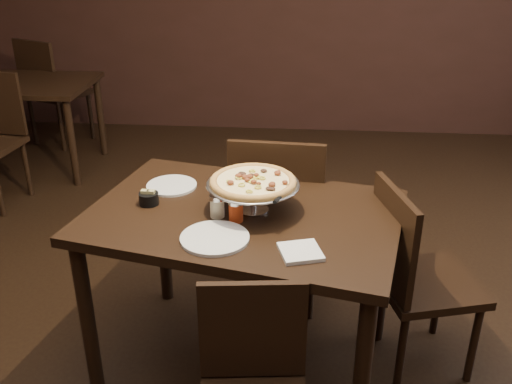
{
  "coord_description": "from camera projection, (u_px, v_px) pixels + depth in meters",
  "views": [
    {
      "loc": [
        0.14,
        -2.12,
        1.93
      ],
      "look_at": [
        -0.04,
        0.07,
        0.89
      ],
      "focal_mm": 40.0,
      "sensor_mm": 36.0,
      "label": 1
    }
  ],
  "objects": [
    {
      "name": "plate_near",
      "position": [
        215.0,
        238.0,
        2.21
      ],
      "size": [
        0.27,
        0.27,
        0.01
      ],
      "primitive_type": "cylinder",
      "color": "silver",
      "rests_on": "dining_table"
    },
    {
      "name": "background_table",
      "position": [
        19.0,
        93.0,
        4.72
      ],
      "size": [
        1.2,
        0.8,
        0.75
      ],
      "color": "black",
      "rests_on": "ground"
    },
    {
      "name": "chair_far",
      "position": [
        278.0,
        216.0,
        2.97
      ],
      "size": [
        0.5,
        0.5,
        1.0
      ],
      "rotation": [
        0.0,
        0.0,
        3.08
      ],
      "color": "black",
      "rests_on": "ground"
    },
    {
      "name": "serving_spatula",
      "position": [
        280.0,
        198.0,
        2.26
      ],
      "size": [
        0.12,
        0.12,
        0.02
      ],
      "rotation": [
        0.0,
        0.0,
        -0.34
      ],
      "color": "silver",
      "rests_on": "pizza_stand"
    },
    {
      "name": "room",
      "position": [
        282.0,
        77.0,
        2.17
      ],
      "size": [
        6.04,
        7.04,
        2.84
      ],
      "color": "black",
      "rests_on": "ground"
    },
    {
      "name": "pizza_stand",
      "position": [
        253.0,
        182.0,
        2.39
      ],
      "size": [
        0.39,
        0.39,
        0.16
      ],
      "color": "silver",
      "rests_on": "dining_table"
    },
    {
      "name": "napkin_stack",
      "position": [
        300.0,
        252.0,
        2.12
      ],
      "size": [
        0.18,
        0.18,
        0.02
      ],
      "primitive_type": "cube",
      "rotation": [
        0.0,
        0.0,
        0.29
      ],
      "color": "silver",
      "rests_on": "dining_table"
    },
    {
      "name": "parmesan_shaker",
      "position": [
        217.0,
        205.0,
        2.37
      ],
      "size": [
        0.06,
        0.06,
        0.11
      ],
      "color": "beige",
      "rests_on": "dining_table"
    },
    {
      "name": "packet_caddy",
      "position": [
        149.0,
        198.0,
        2.48
      ],
      "size": [
        0.09,
        0.09,
        0.07
      ],
      "rotation": [
        0.0,
        0.0,
        -0.06
      ],
      "color": "black",
      "rests_on": "dining_table"
    },
    {
      "name": "pepper_flake_shaker",
      "position": [
        236.0,
        209.0,
        2.34
      ],
      "size": [
        0.06,
        0.06,
        0.11
      ],
      "color": "#99260D",
      "rests_on": "dining_table"
    },
    {
      "name": "bg_chair_far",
      "position": [
        51.0,
        88.0,
        5.28
      ],
      "size": [
        0.62,
        0.62,
        1.0
      ],
      "rotation": [
        0.0,
        0.0,
        2.71
      ],
      "color": "black",
      "rests_on": "ground"
    },
    {
      "name": "plate_left",
      "position": [
        172.0,
        186.0,
        2.66
      ],
      "size": [
        0.23,
        0.23,
        0.01
      ],
      "primitive_type": "cylinder",
      "color": "silver",
      "rests_on": "dining_table"
    },
    {
      "name": "dining_table",
      "position": [
        244.0,
        234.0,
        2.47
      ],
      "size": [
        1.47,
        1.14,
        0.82
      ],
      "rotation": [
        0.0,
        0.0,
        -0.22
      ],
      "color": "black",
      "rests_on": "ground"
    },
    {
      "name": "chair_side",
      "position": [
        414.0,
        274.0,
        2.56
      ],
      "size": [
        0.53,
        0.53,
        0.92
      ],
      "rotation": [
        0.0,
        0.0,
        1.83
      ],
      "color": "black",
      "rests_on": "ground"
    }
  ]
}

